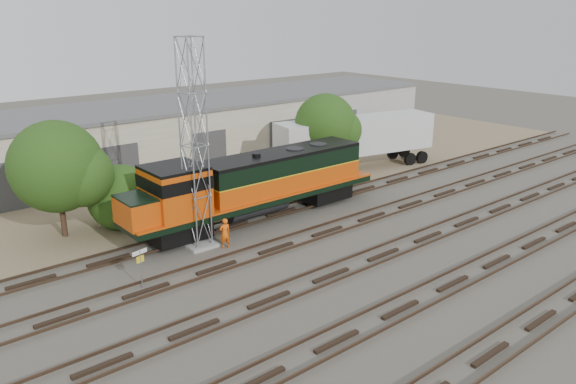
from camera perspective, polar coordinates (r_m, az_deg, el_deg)
ground at (r=33.51m, az=5.77°, el=-4.85°), size 140.00×140.00×0.00m
dirt_strip at (r=44.65m, az=-8.01°, el=0.91°), size 80.00×16.00×0.02m
tracks at (r=31.64m, az=9.65°, el=-6.29°), size 80.00×20.40×0.28m
warehouse at (r=50.80m, az=-12.89°, el=5.78°), size 58.40×10.40×5.30m
locomotive at (r=35.55m, az=-3.60°, el=0.79°), size 18.02×3.16×4.33m
signal_tower at (r=31.13m, az=-9.48°, el=4.24°), size 1.72×1.72×11.67m
sign_post at (r=28.11m, az=-14.77°, el=-6.82°), size 0.82×0.20×2.04m
worker at (r=32.15m, az=-6.43°, el=-4.17°), size 0.71×0.53×1.77m
semi_trailer at (r=48.17m, az=7.28°, el=5.60°), size 14.65×5.78×4.42m
dumpster_blue at (r=57.67m, az=8.38°, el=5.51°), size 2.04×1.98×1.50m
dumpster_red at (r=60.65m, az=11.46°, el=5.90°), size 1.81×1.74×1.40m
tree_west at (r=35.04m, az=-21.92°, el=2.20°), size 5.65×5.38×7.04m
tree_mid at (r=36.40m, az=-16.16°, el=-0.72°), size 4.38×4.17×4.17m
tree_east at (r=45.75m, az=4.20°, el=6.72°), size 5.21×4.97×6.70m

